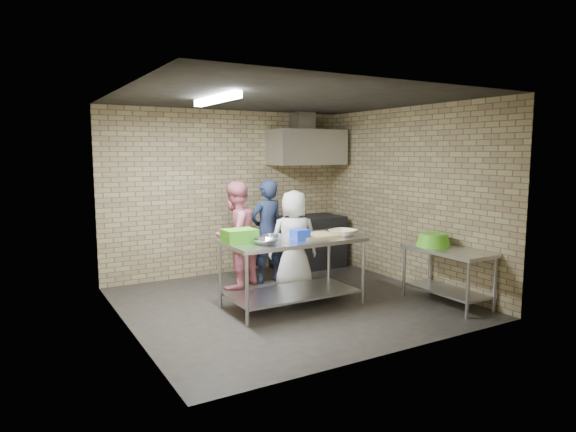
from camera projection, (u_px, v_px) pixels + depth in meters
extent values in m
plane|color=black|center=(289.00, 302.00, 6.74)|extent=(4.20, 4.20, 0.00)
plane|color=black|center=(289.00, 98.00, 6.39)|extent=(4.20, 4.20, 0.00)
cube|color=tan|center=(228.00, 193.00, 8.28)|extent=(4.20, 0.06, 2.70)
cube|color=tan|center=(393.00, 221.00, 4.85)|extent=(4.20, 0.06, 2.70)
cube|color=tan|center=(125.00, 213.00, 5.52)|extent=(0.06, 4.00, 2.70)
cube|color=tan|center=(408.00, 196.00, 7.61)|extent=(0.06, 4.00, 2.70)
cube|color=#B0B2B7|center=(293.00, 272.00, 6.53)|extent=(1.81, 0.90, 0.90)
cube|color=silver|center=(447.00, 276.00, 6.64)|extent=(0.60, 1.20, 0.75)
cube|color=black|center=(308.00, 242.00, 8.77)|extent=(1.20, 0.70, 0.90)
cube|color=silver|center=(307.00, 147.00, 8.60)|extent=(1.30, 0.60, 0.60)
cube|color=#A5A8AD|center=(302.00, 121.00, 8.67)|extent=(0.35, 0.30, 0.30)
cube|color=#3F2B19|center=(315.00, 158.00, 8.94)|extent=(0.80, 0.20, 0.04)
cube|color=white|center=(216.00, 99.00, 5.90)|extent=(0.10, 1.25, 0.08)
cube|color=green|center=(240.00, 236.00, 6.22)|extent=(0.40, 0.30, 0.16)
cube|color=blue|center=(300.00, 234.00, 6.40)|extent=(0.20, 0.20, 0.13)
cube|color=tan|center=(316.00, 235.00, 6.63)|extent=(0.55, 0.42, 0.03)
imported|color=#B8B9BF|center=(266.00, 242.00, 6.05)|extent=(0.35, 0.35, 0.07)
imported|color=#B2B4B9|center=(271.00, 237.00, 6.36)|extent=(0.27, 0.27, 0.07)
imported|color=beige|center=(343.00, 233.00, 6.69)|extent=(0.43, 0.43, 0.09)
cylinder|color=#B22619|center=(304.00, 151.00, 8.80)|extent=(0.07, 0.07, 0.18)
cylinder|color=green|center=(322.00, 152.00, 9.00)|extent=(0.06, 0.06, 0.15)
imported|color=#161E37|center=(267.00, 231.00, 7.70)|extent=(0.62, 0.45, 1.60)
imported|color=#DC7484|center=(235.00, 235.00, 7.39)|extent=(0.96, 0.89, 1.59)
imported|color=silver|center=(294.00, 240.00, 7.29)|extent=(0.83, 0.68, 1.47)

